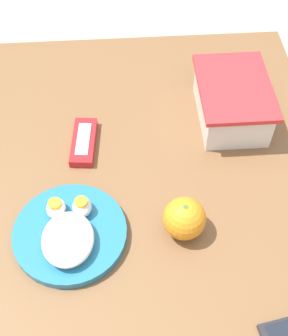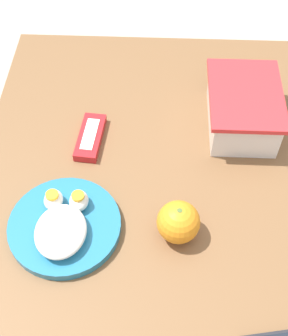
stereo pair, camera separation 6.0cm
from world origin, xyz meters
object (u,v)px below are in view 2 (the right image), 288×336
Objects in this scene: food_container at (241,110)px; candy_bar at (89,137)px; rice_plate at (62,225)px; orange_fruit at (177,222)px.

food_container reaches higher than candy_bar.
food_container reaches higher than rice_plate.
orange_fruit is 0.38× the size of rice_plate.
orange_fruit is at bearing -26.10° from food_container.
orange_fruit reaches higher than candy_bar.
candy_bar is at bearing 174.09° from rice_plate.
food_container reaches higher than orange_fruit.
rice_plate is (0.28, -0.34, -0.02)m from food_container.
candy_bar is at bearing -79.14° from food_container.
orange_fruit is at bearing 90.96° from rice_plate.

